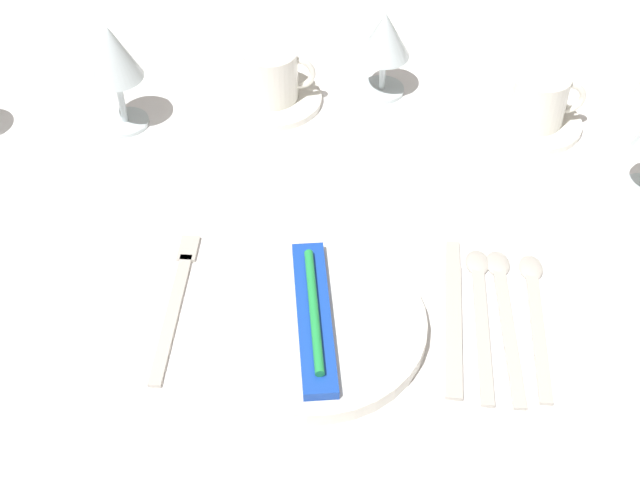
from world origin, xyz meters
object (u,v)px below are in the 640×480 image
fork_outer (176,299)px  wine_glass_right (385,39)px  dinner_plate (314,325)px  coffee_cup_left (272,74)px  coffee_cup_far (541,99)px  wine_glass_centre (113,57)px  spoon_tea (535,306)px  toothbrush_package (314,315)px  spoon_dessert (504,305)px  dinner_knife (453,318)px  spoon_soup (480,304)px

fork_outer → wine_glass_right: wine_glass_right is taller
dinner_plate → coffee_cup_left: coffee_cup_left is taller
coffee_cup_far → wine_glass_centre: bearing=-177.4°
fork_outer → spoon_tea: 0.40m
toothbrush_package → fork_outer: bearing=167.6°
fork_outer → wine_glass_centre: wine_glass_centre is taller
spoon_tea → coffee_cup_far: bearing=83.2°
spoon_dessert → coffee_cup_left: size_ratio=2.21×
fork_outer → coffee_cup_left: (0.08, 0.38, 0.04)m
dinner_plate → fork_outer: bearing=167.6°
dinner_knife → wine_glass_centre: 0.56m
dinner_knife → wine_glass_right: 0.44m
dinner_plate → toothbrush_package: bearing=0.0°
toothbrush_package → dinner_plate: bearing=180.0°
spoon_tea → dinner_knife: bearing=-166.3°
dinner_plate → dinner_knife: dinner_plate is taller
dinner_plate → spoon_soup: bearing=14.1°
dinner_plate → fork_outer: (-0.16, 0.03, -0.01)m
coffee_cup_left → dinner_plate: bearing=-78.8°
spoon_dessert → wine_glass_centre: 0.59m
dinner_plate → spoon_dessert: (0.21, 0.05, -0.01)m
coffee_cup_far → wine_glass_right: (-0.21, 0.07, 0.04)m
spoon_dessert → coffee_cup_far: coffee_cup_far is taller
dinner_plate → toothbrush_package: size_ratio=1.15×
dinner_plate → spoon_soup: dinner_plate is taller
coffee_cup_far → toothbrush_package: bearing=-126.9°
wine_glass_centre → wine_glass_right: size_ratio=1.21×
fork_outer → coffee_cup_far: coffee_cup_far is taller
dinner_plate → toothbrush_package: toothbrush_package is taller
dinner_plate → spoon_dessert: dinner_plate is taller
dinner_knife → coffee_cup_left: 0.46m
dinner_plate → wine_glass_right: size_ratio=1.92×
spoon_tea → wine_glass_right: 0.45m
wine_glass_centre → wine_glass_right: wine_glass_centre is taller
dinner_knife → wine_glass_right: wine_glass_right is taller
wine_glass_right → dinner_knife: bearing=-79.2°
spoon_dessert → wine_glass_right: size_ratio=1.74×
toothbrush_package → wine_glass_centre: (-0.28, 0.35, 0.08)m
coffee_cup_far → coffee_cup_left: bearing=174.3°
dinner_knife → toothbrush_package: bearing=-171.3°
coffee_cup_far → wine_glass_right: size_ratio=0.77×
spoon_tea → coffee_cup_left: (-0.33, 0.37, 0.04)m
toothbrush_package → spoon_tea: size_ratio=1.01×
dinner_knife → dinner_plate: bearing=-171.3°
coffee_cup_left → wine_glass_right: 0.16m
dinner_plate → coffee_cup_left: bearing=101.2°
dinner_knife → spoon_dessert: size_ratio=1.02×
fork_outer → coffee_cup_far: size_ratio=2.22×
coffee_cup_far → wine_glass_right: wine_glass_right is taller
dinner_plate → wine_glass_centre: wine_glass_centre is taller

